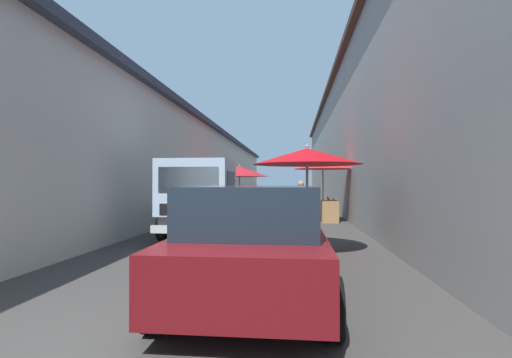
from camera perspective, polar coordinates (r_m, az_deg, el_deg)
name	(u,v)px	position (r m, az deg, el deg)	size (l,w,h in m)	color
ground	(268,216)	(16.71, 1.86, -5.69)	(90.00, 90.00, 0.00)	#3D3A38
building_left_whitewash	(144,167)	(20.46, -16.86, 1.82)	(49.80, 7.50, 4.65)	beige
building_right_concrete	(408,141)	(19.77, 22.30, 5.36)	(49.80, 7.50, 7.02)	gray
fruit_stall_near_left	(240,176)	(17.79, -2.50, 0.47)	(2.77, 2.77, 2.35)	#9E9EA3
fruit_stall_far_left	(324,174)	(14.30, 10.43, 0.69)	(2.20, 2.20, 2.43)	#9E9EA3
fruit_stall_mid_lane	(307,170)	(7.92, 7.75, 1.43)	(2.29, 2.29, 2.30)	#9E9EA3
hatchback_car	(256,240)	(4.97, -0.05, -9.34)	(3.92, 1.93, 1.45)	#600F14
delivery_truck	(204,199)	(10.27, -8.00, -3.10)	(4.94, 2.02, 2.08)	black
vendor_by_crates	(221,199)	(14.31, -5.33, -3.03)	(0.35, 0.59, 1.54)	#232328
vendor_in_shade	(301,201)	(12.07, 6.89, -3.42)	(0.61, 0.31, 1.56)	#665B4C
plastic_stool	(203,211)	(15.30, -8.19, -4.94)	(0.30, 0.30, 0.43)	#194CB2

